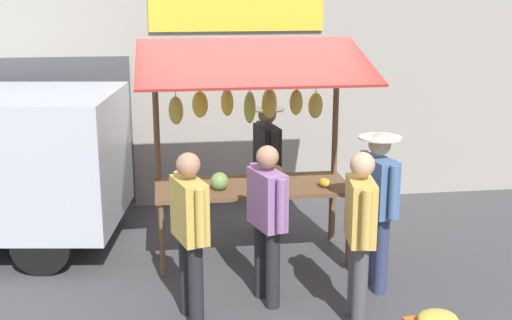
{
  "coord_description": "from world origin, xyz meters",
  "views": [
    {
      "loc": [
        1.0,
        7.25,
        3.09
      ],
      "look_at": [
        0.0,
        0.3,
        1.25
      ],
      "focal_mm": 47.03,
      "sensor_mm": 36.0,
      "label": 1
    }
  ],
  "objects": [
    {
      "name": "ground_plane",
      "position": [
        0.0,
        0.0,
        0.0
      ],
      "size": [
        40.0,
        40.0,
        0.0
      ],
      "primitive_type": "plane",
      "color": "#424244"
    },
    {
      "name": "street_backdrop",
      "position": [
        0.05,
        -2.2,
        1.7
      ],
      "size": [
        9.0,
        0.3,
        3.4
      ],
      "color": "#9E998E",
      "rests_on": "ground"
    },
    {
      "name": "market_stall",
      "position": [
        -0.0,
        -0.05,
        1.55
      ],
      "size": [
        2.5,
        1.46,
        2.5
      ],
      "color": "brown",
      "rests_on": "ground"
    },
    {
      "name": "vendor_with_sunhat",
      "position": [
        -0.29,
        -0.75,
        0.98
      ],
      "size": [
        0.43,
        0.7,
        1.66
      ],
      "rotation": [
        0.0,
        0.0,
        1.72
      ],
      "color": "#232328",
      "rests_on": "ground"
    },
    {
      "name": "shopper_in_grey_tee",
      "position": [
        -0.76,
        1.69,
        0.96
      ],
      "size": [
        0.28,
        0.7,
        1.66
      ],
      "rotation": [
        0.0,
        0.0,
        -1.7
      ],
      "color": "#4C4C51",
      "rests_on": "ground"
    },
    {
      "name": "shopper_with_ponytail",
      "position": [
        0.01,
        1.16,
        0.93
      ],
      "size": [
        0.35,
        0.67,
        1.61
      ],
      "rotation": [
        0.0,
        0.0,
        -1.28
      ],
      "color": "#232328",
      "rests_on": "ground"
    },
    {
      "name": "shopper_in_striped_shirt",
      "position": [
        0.78,
        1.42,
        0.95
      ],
      "size": [
        0.35,
        0.68,
        1.64
      ],
      "rotation": [
        0.0,
        0.0,
        -1.29
      ],
      "color": "#232328",
      "rests_on": "ground"
    },
    {
      "name": "shopper_with_shopping_bag",
      "position": [
        -1.15,
        1.0,
        0.99
      ],
      "size": [
        0.43,
        0.7,
        1.66
      ],
      "rotation": [
        0.0,
        0.0,
        -1.37
      ],
      "color": "navy",
      "rests_on": "ground"
    }
  ]
}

